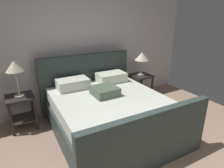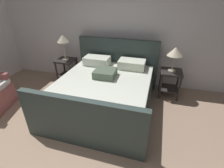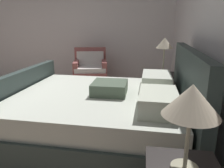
{
  "view_description": "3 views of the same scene",
  "coord_description": "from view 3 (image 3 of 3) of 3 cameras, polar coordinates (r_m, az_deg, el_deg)",
  "views": [
    {
      "loc": [
        -1.24,
        -0.74,
        1.89
      ],
      "look_at": [
        0.31,
        1.9,
        0.78
      ],
      "focal_mm": 30.78,
      "sensor_mm": 36.0,
      "label": 1
    },
    {
      "loc": [
        1.04,
        -0.94,
        2.05
      ],
      "look_at": [
        0.37,
        1.64,
        0.6
      ],
      "focal_mm": 26.86,
      "sensor_mm": 36.0,
      "label": 2
    },
    {
      "loc": [
        2.56,
        2.27,
        1.41
      ],
      "look_at": [
        0.2,
        1.92,
        0.75
      ],
      "focal_mm": 34.3,
      "sensor_mm": 36.0,
      "label": 3
    }
  ],
  "objects": [
    {
      "name": "table_lamp_right",
      "position": [
        1.21,
        20.42,
        -4.71
      ],
      "size": [
        0.31,
        0.31,
        0.52
      ],
      "color": "#B7B293",
      "rests_on": "nightstand_right"
    },
    {
      "name": "bed",
      "position": [
        2.64,
        -2.87,
        -8.12
      ],
      "size": [
        1.95,
        2.21,
        1.16
      ],
      "color": "#313F3D",
      "rests_on": "ground"
    },
    {
      "name": "armchair",
      "position": [
        4.89,
        -5.75,
        2.92
      ],
      "size": [
        0.87,
        0.86,
        0.9
      ],
      "color": "#965150",
      "rests_on": "ground"
    },
    {
      "name": "nightstand_left",
      "position": [
        3.79,
        13.16,
        -0.28
      ],
      "size": [
        0.44,
        0.44,
        0.6
      ],
      "color": "#2A2524",
      "rests_on": "ground"
    },
    {
      "name": "wall_back",
      "position": [
        2.67,
        25.36,
        11.13
      ],
      "size": [
        5.74,
        0.12,
        2.54
      ],
      "primitive_type": "cube",
      "color": "silver",
      "rests_on": "ground"
    },
    {
      "name": "wall_side_left",
      "position": [
        5.89,
        -14.71,
        13.72
      ],
      "size": [
        0.12,
        6.05,
        2.54
      ],
      "primitive_type": "cube",
      "color": "silver",
      "rests_on": "ground"
    },
    {
      "name": "table_lamp_left",
      "position": [
        3.67,
        13.84,
        10.23
      ],
      "size": [
        0.28,
        0.28,
        0.61
      ],
      "color": "#B7B293",
      "rests_on": "nightstand_left"
    }
  ]
}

